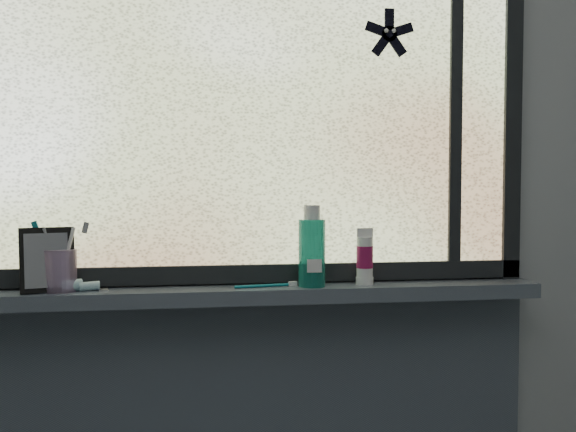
% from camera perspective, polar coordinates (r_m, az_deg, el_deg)
% --- Properties ---
extents(wall_back, '(3.00, 0.01, 2.50)m').
position_cam_1_polar(wall_back, '(1.80, -3.70, 1.32)').
color(wall_back, '#9EA3A8').
rests_on(wall_back, ground).
extents(windowsill, '(1.62, 0.14, 0.04)m').
position_cam_1_polar(windowsill, '(1.75, -3.46, -6.94)').
color(windowsill, '#444E5B').
rests_on(windowsill, wall_back).
extents(window_pane, '(1.50, 0.01, 1.00)m').
position_cam_1_polar(window_pane, '(1.79, -3.66, 10.28)').
color(window_pane, silver).
rests_on(window_pane, wall_back).
extents(frame_bottom, '(1.60, 0.03, 0.05)m').
position_cam_1_polar(frame_bottom, '(1.79, -3.60, -5.11)').
color(frame_bottom, black).
rests_on(frame_bottom, windowsill).
extents(frame_right, '(0.05, 0.03, 1.10)m').
position_cam_1_polar(frame_right, '(2.01, 19.26, 9.32)').
color(frame_right, black).
rests_on(frame_right, wall_back).
extents(frame_mullion, '(0.03, 0.03, 1.00)m').
position_cam_1_polar(frame_mullion, '(1.94, 14.61, 9.64)').
color(frame_mullion, black).
rests_on(frame_mullion, wall_back).
extents(starfish_sticker, '(0.15, 0.02, 0.15)m').
position_cam_1_polar(starfish_sticker, '(1.89, 8.99, 15.70)').
color(starfish_sticker, black).
rests_on(starfish_sticker, window_pane).
extents(vanity_mirror, '(0.15, 0.10, 0.17)m').
position_cam_1_polar(vanity_mirror, '(1.76, -20.62, -3.68)').
color(vanity_mirror, black).
rests_on(vanity_mirror, windowsill).
extents(toothpaste_tube, '(0.18, 0.10, 0.03)m').
position_cam_1_polar(toothpaste_tube, '(1.76, -18.15, -5.87)').
color(toothpaste_tube, white).
rests_on(toothpaste_tube, windowsill).
extents(toothbrush_cup, '(0.09, 0.09, 0.11)m').
position_cam_1_polar(toothbrush_cup, '(1.77, -19.58, -4.58)').
color(toothbrush_cup, '#CDA4D9').
rests_on(toothbrush_cup, windowsill).
extents(toothbrush_lying, '(0.19, 0.05, 0.01)m').
position_cam_1_polar(toothbrush_lying, '(1.74, -2.31, -6.15)').
color(toothbrush_lying, '#0D6F7D').
rests_on(toothbrush_lying, windowsill).
extents(mouthwash_bottle, '(0.10, 0.10, 0.18)m').
position_cam_1_polar(mouthwash_bottle, '(1.74, 2.14, -2.67)').
color(mouthwash_bottle, '#1A8B7A').
rests_on(mouthwash_bottle, windowsill).
extents(cream_tube, '(0.06, 0.06, 0.11)m').
position_cam_1_polar(cream_tube, '(1.79, 6.83, -3.41)').
color(cream_tube, silver).
rests_on(cream_tube, windowsill).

